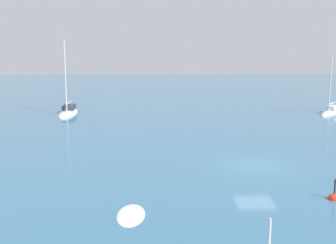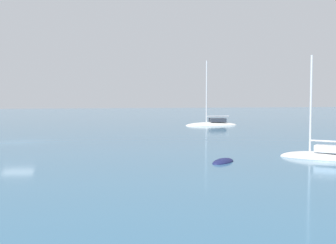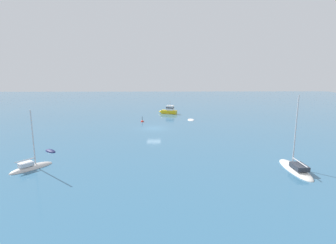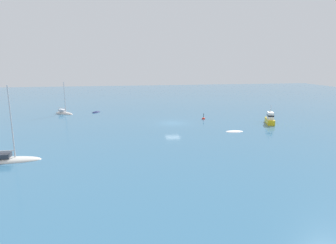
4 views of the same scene
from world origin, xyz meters
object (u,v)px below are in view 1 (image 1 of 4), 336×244
at_px(dinghy_1, 131,215).
at_px(yacht, 68,113).
at_px(channel_buoy, 334,199).
at_px(sloop, 330,113).

height_order(dinghy_1, yacht, yacht).
bearing_deg(dinghy_1, yacht, 18.28).
height_order(dinghy_1, channel_buoy, channel_buoy).
relative_size(sloop, dinghy_1, 2.51).
bearing_deg(dinghy_1, channel_buoy, -77.90).
height_order(sloop, yacht, yacht).
distance_m(sloop, yacht, 28.66).
xyz_separation_m(dinghy_1, channel_buoy, (1.78, -10.18, 0.01)).
bearing_deg(channel_buoy, sloop, -21.08).
relative_size(yacht, channel_buoy, 6.19).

